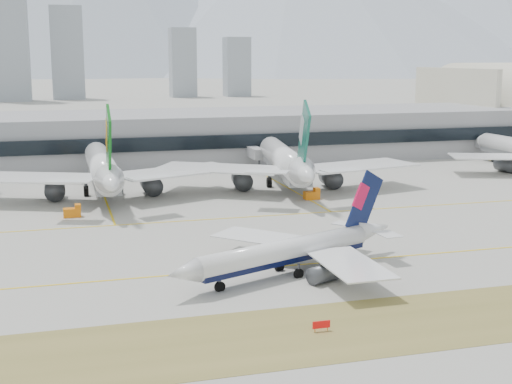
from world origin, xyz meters
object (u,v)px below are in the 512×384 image
object	(u,v)px
widebody_eva	(103,170)
terminal	(177,137)
widebody_cathay	(286,163)
taxiing_airliner	(293,251)

from	to	relation	value
widebody_eva	terminal	size ratio (longest dim) A/B	0.23
widebody_cathay	terminal	size ratio (longest dim) A/B	0.23
taxiing_airliner	widebody_cathay	bearing A→B (deg)	-129.68
taxiing_airliner	terminal	world-z (taller)	terminal
taxiing_airliner	widebody_eva	world-z (taller)	widebody_eva
widebody_eva	widebody_cathay	world-z (taller)	widebody_cathay
taxiing_airliner	widebody_eva	distance (m)	73.71
taxiing_airliner	widebody_cathay	distance (m)	71.89
taxiing_airliner	widebody_cathay	size ratio (longest dim) A/B	0.63
terminal	widebody_eva	bearing A→B (deg)	-116.23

